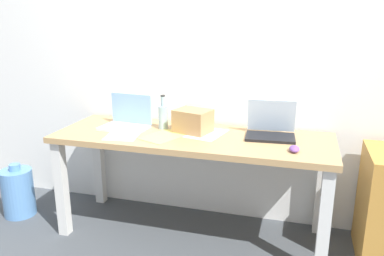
% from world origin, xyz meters
% --- Properties ---
extents(ground_plane, '(8.00, 8.00, 0.00)m').
position_xyz_m(ground_plane, '(0.00, 0.00, 0.00)').
color(ground_plane, '#42474C').
extents(back_wall, '(5.20, 0.08, 2.60)m').
position_xyz_m(back_wall, '(0.00, 0.38, 1.30)').
color(back_wall, white).
rests_on(back_wall, ground).
extents(desk, '(1.87, 0.65, 0.74)m').
position_xyz_m(desk, '(0.00, 0.00, 0.64)').
color(desk, tan).
rests_on(desk, ground).
extents(laptop_left, '(0.35, 0.26, 0.23)m').
position_xyz_m(laptop_left, '(-0.50, 0.05, 0.79)').
color(laptop_left, silver).
rests_on(laptop_left, desk).
extents(laptop_right, '(0.33, 0.26, 0.24)m').
position_xyz_m(laptop_right, '(0.51, 0.11, 0.79)').
color(laptop_right, black).
rests_on(laptop_right, desk).
extents(beer_bottle, '(0.07, 0.07, 0.24)m').
position_xyz_m(beer_bottle, '(-0.24, 0.10, 0.83)').
color(beer_bottle, '#99B7C1').
rests_on(beer_bottle, desk).
extents(computer_mouse, '(0.07, 0.10, 0.03)m').
position_xyz_m(computer_mouse, '(0.67, -0.15, 0.75)').
color(computer_mouse, '#724799').
rests_on(computer_mouse, desk).
extents(cardboard_box, '(0.28, 0.24, 0.16)m').
position_xyz_m(cardboard_box, '(-0.01, 0.07, 0.82)').
color(cardboard_box, tan).
rests_on(cardboard_box, desk).
extents(paper_sheet_front_left, '(0.25, 0.32, 0.00)m').
position_xyz_m(paper_sheet_front_left, '(-0.45, -0.11, 0.74)').
color(paper_sheet_front_left, white).
rests_on(paper_sheet_front_left, desk).
extents(paper_sheet_near_back, '(0.27, 0.33, 0.00)m').
position_xyz_m(paper_sheet_near_back, '(0.09, 0.06, 0.74)').
color(paper_sheet_near_back, white).
rests_on(paper_sheet_near_back, desk).
extents(paper_yellow_folder, '(0.31, 0.35, 0.00)m').
position_xyz_m(paper_yellow_folder, '(-0.17, -0.08, 0.74)').
color(paper_yellow_folder, '#F4E06B').
rests_on(paper_yellow_folder, desk).
extents(water_cooler_jug, '(0.24, 0.24, 0.42)m').
position_xyz_m(water_cooler_jug, '(-1.38, -0.12, 0.19)').
color(water_cooler_jug, '#598CC6').
rests_on(water_cooler_jug, ground).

